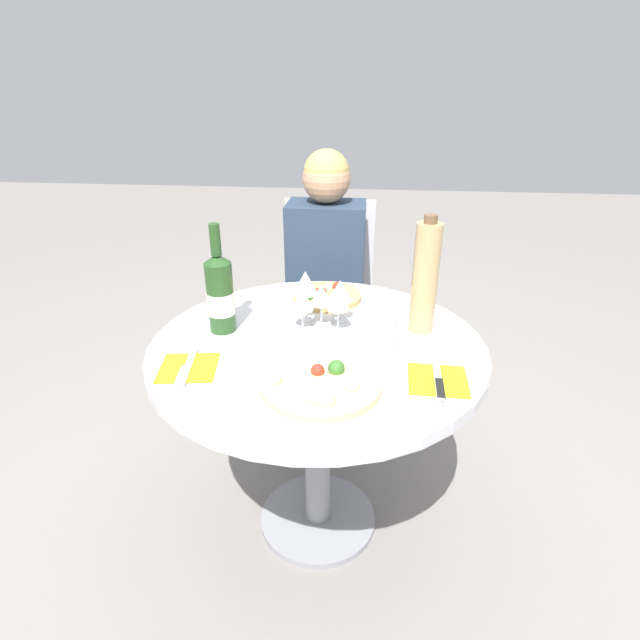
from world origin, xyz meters
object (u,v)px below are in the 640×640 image
pizza_large (322,383)px  dining_table (318,376)px  chair_behind_diner (327,311)px  seated_diner (324,306)px  wine_bottle (220,293)px  tall_carafe (425,278)px

pizza_large → dining_table: bearing=98.5°
dining_table → chair_behind_diner: 0.83m
dining_table → pizza_large: (0.04, -0.24, 0.13)m
dining_table → pizza_large: size_ratio=3.21×
seated_diner → wine_bottle: (-0.26, -0.61, 0.30)m
wine_bottle → tall_carafe: bearing=5.8°
dining_table → seated_diner: size_ratio=0.83×
seated_diner → tall_carafe: (0.35, -0.55, 0.35)m
pizza_large → chair_behind_diner: bearing=94.2°
dining_table → tall_carafe: 0.44m
pizza_large → tall_carafe: tall_carafe is taller
dining_table → seated_diner: bearing=93.6°
wine_bottle → dining_table: bearing=-9.6°
chair_behind_diner → pizza_large: (0.08, -1.05, 0.29)m
chair_behind_diner → pizza_large: chair_behind_diner is taller
chair_behind_diner → tall_carafe: tall_carafe is taller
dining_table → pizza_large: bearing=-81.5°
chair_behind_diner → seated_diner: (-0.00, -0.15, 0.09)m
tall_carafe → seated_diner: bearing=122.3°
seated_diner → chair_behind_diner: bearing=-90.0°
seated_diner → pizza_large: seated_diner is taller
dining_table → wine_bottle: (-0.30, 0.05, 0.24)m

